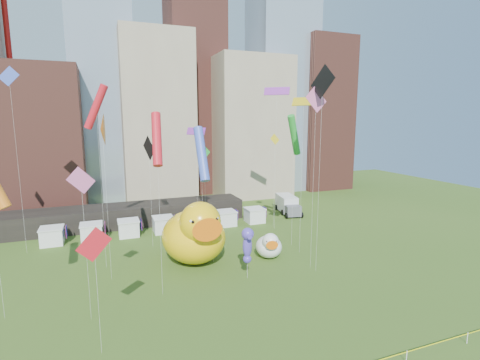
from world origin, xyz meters
name	(u,v)px	position (x,y,z in m)	size (l,w,h in m)	color
skyline	(146,97)	(2.25, 61.06, 21.44)	(101.00, 23.00, 68.00)	brown
pavilion	(126,215)	(-4.00, 42.00, 1.60)	(38.00, 6.00, 3.20)	black
vendor_tents	(163,225)	(1.02, 36.00, 1.11)	(33.24, 2.80, 2.40)	white
big_duck	(195,234)	(2.62, 22.70, 3.61)	(7.81, 10.33, 7.86)	yellow
small_duck	(269,246)	(11.45, 21.01, 1.56)	(4.14, 4.80, 3.40)	white
seahorse_green	(213,224)	(4.70, 22.20, 4.70)	(1.66, 1.98, 6.51)	silver
seahorse_purple	(248,243)	(6.75, 16.52, 4.02)	(1.50, 1.78, 5.64)	silver
box_truck	(288,204)	(23.92, 39.25, 1.61)	(3.99, 7.72, 3.13)	silver
kite_0	(157,139)	(-2.31, 16.20, 15.04)	(1.24, 3.00, 17.53)	silver
kite_2	(323,85)	(14.63, 15.54, 20.34)	(0.65, 3.47, 22.39)	silver
kite_3	(294,135)	(16.27, 24.03, 14.81)	(3.03, 2.60, 17.47)	silver
kite_4	(275,143)	(17.65, 32.31, 13.31)	(1.69, 0.30, 14.69)	silver
kite_5	(9,82)	(-16.65, 33.44, 21.11)	(2.30, 0.41, 22.99)	silver
kite_6	(102,130)	(-6.84, 21.57, 15.81)	(0.54, 3.11, 17.36)	silver
kite_7	(277,92)	(17.42, 31.46, 20.80)	(3.18, 2.91, 21.48)	silver
kite_8	(94,246)	(-7.92, 8.79, 8.18)	(2.40, 0.64, 9.51)	silver
kite_9	(316,103)	(14.66, 16.70, 18.54)	(2.80, 0.30, 20.32)	silver
kite_10	(149,149)	(-1.37, 30.04, 13.07)	(1.06, 2.97, 14.79)	silver
kite_11	(205,156)	(6.25, 31.12, 11.84)	(1.84, 0.62, 13.13)	silver
kite_12	(304,102)	(15.91, 21.31, 18.83)	(1.63, 3.28, 19.45)	silver
kite_13	(202,154)	(4.66, 26.77, 12.54)	(1.23, 4.08, 16.00)	silver
kite_15	(196,132)	(4.68, 29.45, 15.20)	(2.02, 2.94, 15.76)	silver
kite_16	(96,107)	(-7.30, 25.30, 18.14)	(2.97, 1.87, 20.60)	silver
kite_17	(81,183)	(-8.72, 13.97, 11.77)	(2.13, 0.79, 13.13)	silver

